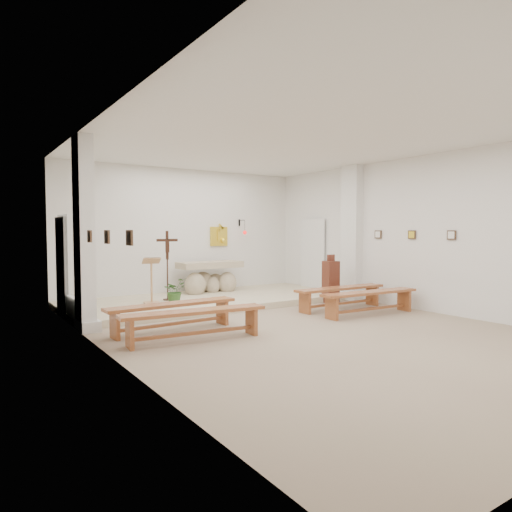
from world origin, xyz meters
TOP-DOWN VIEW (x-y plane):
  - ground at (0.00, 0.00)m, footprint 7.00×10.00m
  - wall_left at (-3.49, 0.00)m, footprint 0.02×10.00m
  - wall_right at (3.49, 0.00)m, footprint 0.02×10.00m
  - wall_back at (0.00, 4.99)m, footprint 7.00×0.02m
  - ceiling at (0.00, 0.00)m, footprint 7.00×10.00m
  - sanctuary_platform at (0.00, 3.50)m, footprint 6.98×3.00m
  - pilaster_left at (-3.37, 2.00)m, footprint 0.26×0.55m
  - pilaster_right at (3.37, 2.00)m, footprint 0.26×0.55m
  - gold_wall_relief at (1.05, 4.96)m, footprint 0.55×0.04m
  - sanctuary_lamp at (1.75, 4.71)m, footprint 0.11×0.36m
  - station_frame_left_front at (-3.47, -0.80)m, footprint 0.03×0.20m
  - station_frame_left_mid at (-3.47, 0.20)m, footprint 0.03×0.20m
  - station_frame_left_rear at (-3.47, 1.20)m, footprint 0.03×0.20m
  - station_frame_right_front at (3.47, -0.80)m, footprint 0.03×0.20m
  - station_frame_right_mid at (3.47, 0.20)m, footprint 0.03×0.20m
  - station_frame_right_rear at (3.47, 1.20)m, footprint 0.03×0.20m
  - radiator_left at (-3.43, 2.70)m, footprint 0.10×0.85m
  - radiator_right at (3.43, 2.70)m, footprint 0.10×0.85m
  - altar at (0.44, 4.40)m, footprint 1.76×0.82m
  - lectern at (-1.59, 3.36)m, footprint 0.44×0.39m
  - crucifix_stand at (-1.08, 3.68)m, footprint 0.50×0.22m
  - potted_plant at (-1.12, 3.18)m, footprint 0.65×0.61m
  - donation_pedestal at (2.55, 1.90)m, footprint 0.36×0.36m
  - bench_left_front at (-2.08, 1.08)m, footprint 2.45×0.48m
  - bench_right_front at (2.08, 1.08)m, footprint 2.44×0.42m
  - bench_left_second at (-2.08, 0.19)m, footprint 2.46×0.64m
  - bench_right_second at (2.08, 0.19)m, footprint 2.45×0.54m

SIDE VIEW (x-z plane):
  - ground at x=0.00m, z-range 0.00..0.00m
  - sanctuary_platform at x=0.00m, z-range 0.00..0.15m
  - radiator_left at x=-3.43m, z-range 0.01..0.53m
  - radiator_right at x=3.43m, z-range 0.01..0.53m
  - bench_left_front at x=-2.08m, z-range 0.13..0.64m
  - bench_right_front at x=2.08m, z-range 0.13..0.64m
  - bench_left_second at x=-2.08m, z-range 0.13..0.64m
  - bench_right_second at x=2.08m, z-range 0.13..0.64m
  - potted_plant at x=-1.12m, z-range 0.15..0.72m
  - altar at x=0.44m, z-range 0.04..0.95m
  - donation_pedestal at x=2.55m, z-range -0.07..1.14m
  - lectern at x=-1.59m, z-range 0.14..1.23m
  - crucifix_stand at x=-1.08m, z-range 0.28..1.94m
  - gold_wall_relief at x=1.05m, z-range 1.38..1.92m
  - station_frame_left_front at x=-3.47m, z-range 1.62..1.82m
  - station_frame_left_mid at x=-3.47m, z-range 1.62..1.82m
  - station_frame_left_rear at x=-3.47m, z-range 1.62..1.82m
  - station_frame_right_front at x=3.47m, z-range 1.62..1.82m
  - station_frame_right_mid at x=3.47m, z-range 1.62..1.82m
  - station_frame_right_rear at x=3.47m, z-range 1.62..1.82m
  - wall_left at x=-3.49m, z-range 0.00..3.50m
  - wall_right at x=3.49m, z-range 0.00..3.50m
  - wall_back at x=0.00m, z-range 0.00..3.50m
  - pilaster_left at x=-3.37m, z-range 0.00..3.50m
  - pilaster_right at x=3.37m, z-range 0.00..3.50m
  - sanctuary_lamp at x=1.75m, z-range 1.59..2.03m
  - ceiling at x=0.00m, z-range 3.48..3.50m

